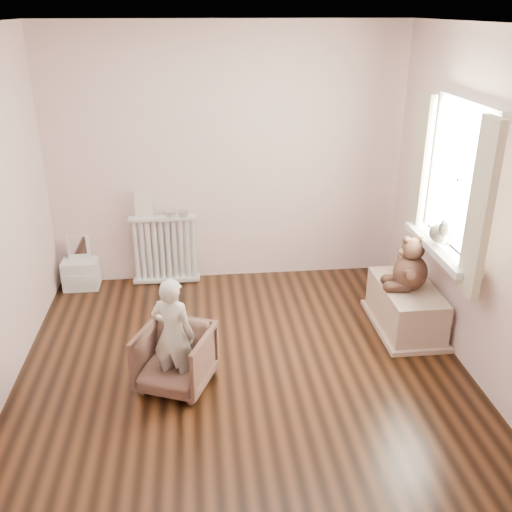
{
  "coord_description": "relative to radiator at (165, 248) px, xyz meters",
  "views": [
    {
      "loc": [
        -0.31,
        -3.86,
        2.7
      ],
      "look_at": [
        0.15,
        0.45,
        0.8
      ],
      "focal_mm": 40.0,
      "sensor_mm": 36.0,
      "label": 1
    }
  ],
  "objects": [
    {
      "name": "front_wall",
      "position": [
        0.67,
        -3.48,
        0.91
      ],
      "size": [
        3.6,
        0.02,
        2.6
      ],
      "primitive_type": "cube",
      "color": "silver",
      "rests_on": "ground"
    },
    {
      "name": "child",
      "position": [
        0.14,
        -1.88,
        0.09
      ],
      "size": [
        0.39,
        0.33,
        0.92
      ],
      "primitive_type": "imported",
      "rotation": [
        0.0,
        0.0,
        2.75
      ],
      "color": "beige",
      "rests_on": "armchair"
    },
    {
      "name": "toy_vanity",
      "position": [
        -0.88,
        -0.03,
        -0.11
      ],
      "size": [
        0.36,
        0.25,
        0.56
      ],
      "primitive_type": "cube",
      "color": "silver",
      "rests_on": "floor"
    },
    {
      "name": "ceiling",
      "position": [
        0.67,
        -1.68,
        2.21
      ],
      "size": [
        3.6,
        3.6,
        0.01
      ],
      "primitive_type": "cube",
      "color": "white",
      "rests_on": "ground"
    },
    {
      "name": "curtain_right",
      "position": [
        2.32,
        -0.81,
        1.0
      ],
      "size": [
        0.06,
        0.26,
        1.3
      ],
      "primitive_type": "cube",
      "color": "beige",
      "rests_on": "right_wall"
    },
    {
      "name": "radiator",
      "position": [
        0.0,
        0.0,
        0.0
      ],
      "size": [
        0.7,
        0.13,
        0.74
      ],
      "primitive_type": "cube",
      "color": "silver",
      "rests_on": "floor"
    },
    {
      "name": "curtain_left",
      "position": [
        2.32,
        -1.95,
        1.0
      ],
      "size": [
        0.06,
        0.26,
        1.3
      ],
      "primitive_type": "cube",
      "color": "beige",
      "rests_on": "right_wall"
    },
    {
      "name": "plush_cat",
      "position": [
        2.33,
        -1.36,
        0.61
      ],
      "size": [
        0.26,
        0.32,
        0.24
      ],
      "primitive_type": null,
      "rotation": [
        0.0,
        0.0,
        -0.37
      ],
      "color": "#6F695C",
      "rests_on": "window_sill"
    },
    {
      "name": "right_wall",
      "position": [
        2.47,
        -1.68,
        0.91
      ],
      "size": [
        0.02,
        3.6,
        2.6
      ],
      "primitive_type": "cube",
      "color": "silver",
      "rests_on": "ground"
    },
    {
      "name": "tin_b",
      "position": [
        0.21,
        0.0,
        0.37
      ],
      "size": [
        0.1,
        0.1,
        0.05
      ],
      "primitive_type": "cylinder",
      "color": "#A59E8C",
      "rests_on": "radiator"
    },
    {
      "name": "tin_a",
      "position": [
        0.07,
        0.0,
        0.37
      ],
      "size": [
        0.1,
        0.1,
        0.06
      ],
      "primitive_type": "cylinder",
      "color": "#A59E8C",
      "rests_on": "radiator"
    },
    {
      "name": "window_sill",
      "position": [
        2.34,
        -1.38,
        0.48
      ],
      "size": [
        0.22,
        1.1,
        0.06
      ],
      "primitive_type": "cube",
      "color": "silver",
      "rests_on": "right_wall"
    },
    {
      "name": "teddy_bear",
      "position": [
        2.18,
        -1.21,
        0.28
      ],
      "size": [
        0.44,
        0.36,
        0.48
      ],
      "primitive_type": null,
      "rotation": [
        0.0,
        0.0,
        -0.16
      ],
      "color": "#3E251B",
      "rests_on": "toy_bench"
    },
    {
      "name": "paper_doll",
      "position": [
        -0.18,
        0.0,
        0.49
      ],
      "size": [
        0.18,
        0.02,
        0.29
      ],
      "primitive_type": "cube",
      "color": "beige",
      "rests_on": "radiator"
    },
    {
      "name": "window",
      "position": [
        2.43,
        -1.38,
        1.06
      ],
      "size": [
        0.03,
        0.9,
        1.1
      ],
      "primitive_type": "cube",
      "color": "white",
      "rests_on": "right_wall"
    },
    {
      "name": "floor",
      "position": [
        0.67,
        -1.68,
        -0.39
      ],
      "size": [
        3.6,
        3.6,
        0.01
      ],
      "primitive_type": "cube",
      "color": "black",
      "rests_on": "ground"
    },
    {
      "name": "armchair",
      "position": [
        0.14,
        -1.83,
        -0.15
      ],
      "size": [
        0.68,
        0.69,
        0.49
      ],
      "primitive_type": "imported",
      "rotation": [
        0.0,
        0.0,
        -0.4
      ],
      "color": "brown",
      "rests_on": "floor"
    },
    {
      "name": "toy_bench",
      "position": [
        2.19,
        -1.17,
        -0.19
      ],
      "size": [
        0.47,
        0.88,
        0.42
      ],
      "primitive_type": "cube",
      "color": "#C8AF93",
      "rests_on": "floor"
    },
    {
      "name": "back_wall",
      "position": [
        0.67,
        0.12,
        0.91
      ],
      "size": [
        3.6,
        0.02,
        2.6
      ],
      "primitive_type": "cube",
      "color": "silver",
      "rests_on": "ground"
    }
  ]
}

